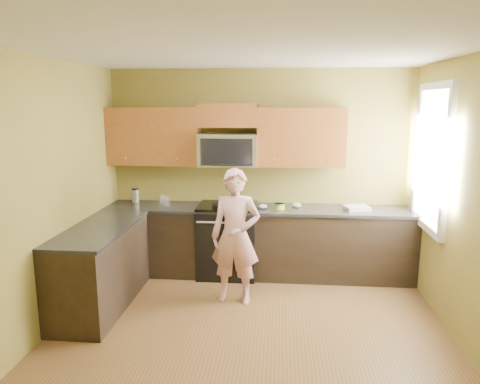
# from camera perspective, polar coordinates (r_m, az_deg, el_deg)

# --- Properties ---
(floor) EXTENTS (4.00, 4.00, 0.00)m
(floor) POSITION_cam_1_polar(r_m,az_deg,el_deg) (4.54, 1.07, -18.39)
(floor) COLOR brown
(floor) RESTS_ON ground
(ceiling) EXTENTS (4.00, 4.00, 0.00)m
(ceiling) POSITION_cam_1_polar(r_m,az_deg,el_deg) (3.97, 1.22, 17.81)
(ceiling) COLOR white
(ceiling) RESTS_ON ground
(wall_back) EXTENTS (4.00, 0.00, 4.00)m
(wall_back) POSITION_cam_1_polar(r_m,az_deg,el_deg) (6.01, 2.51, 2.66)
(wall_back) COLOR olive
(wall_back) RESTS_ON ground
(wall_front) EXTENTS (4.00, 0.00, 4.00)m
(wall_front) POSITION_cam_1_polar(r_m,az_deg,el_deg) (2.15, -2.79, -13.33)
(wall_front) COLOR olive
(wall_front) RESTS_ON ground
(wall_left) EXTENTS (0.00, 4.00, 4.00)m
(wall_left) POSITION_cam_1_polar(r_m,az_deg,el_deg) (4.64, -24.34, -0.90)
(wall_left) COLOR olive
(wall_left) RESTS_ON ground
(wall_right) EXTENTS (0.00, 4.00, 4.00)m
(wall_right) POSITION_cam_1_polar(r_m,az_deg,el_deg) (4.39, 28.19, -1.88)
(wall_right) COLOR olive
(wall_right) RESTS_ON ground
(cabinet_back_run) EXTENTS (4.00, 0.60, 0.88)m
(cabinet_back_run) POSITION_cam_1_polar(r_m,az_deg,el_deg) (5.93, 2.29, -6.51)
(cabinet_back_run) COLOR black
(cabinet_back_run) RESTS_ON floor
(cabinet_left_run) EXTENTS (0.60, 1.60, 0.88)m
(cabinet_left_run) POSITION_cam_1_polar(r_m,az_deg,el_deg) (5.27, -17.43, -9.33)
(cabinet_left_run) COLOR black
(cabinet_left_run) RESTS_ON floor
(countertop_back) EXTENTS (4.00, 0.62, 0.04)m
(countertop_back) POSITION_cam_1_polar(r_m,az_deg,el_deg) (5.79, 2.32, -2.20)
(countertop_back) COLOR black
(countertop_back) RESTS_ON cabinet_back_run
(countertop_left) EXTENTS (0.62, 1.60, 0.04)m
(countertop_left) POSITION_cam_1_polar(r_m,az_deg,el_deg) (5.13, -17.63, -4.51)
(countertop_left) COLOR black
(countertop_left) RESTS_ON cabinet_left_run
(stove) EXTENTS (0.76, 0.65, 0.95)m
(stove) POSITION_cam_1_polar(r_m,az_deg,el_deg) (5.92, -1.60, -6.15)
(stove) COLOR black
(stove) RESTS_ON floor
(microwave) EXTENTS (0.76, 0.40, 0.42)m
(microwave) POSITION_cam_1_polar(r_m,az_deg,el_deg) (5.83, -1.51, 3.40)
(microwave) COLOR silver
(microwave) RESTS_ON wall_back
(upper_cab_left) EXTENTS (1.22, 0.33, 0.75)m
(upper_cab_left) POSITION_cam_1_polar(r_m,az_deg,el_deg) (6.06, -10.82, 3.50)
(upper_cab_left) COLOR brown
(upper_cab_left) RESTS_ON wall_back
(upper_cab_right) EXTENTS (1.12, 0.33, 0.75)m
(upper_cab_right) POSITION_cam_1_polar(r_m,az_deg,el_deg) (5.83, 7.75, 3.30)
(upper_cab_right) COLOR brown
(upper_cab_right) RESTS_ON wall_back
(upper_cab_over_mw) EXTENTS (0.76, 0.33, 0.30)m
(upper_cab_over_mw) POSITION_cam_1_polar(r_m,az_deg,el_deg) (5.81, -1.50, 9.80)
(upper_cab_over_mw) COLOR brown
(upper_cab_over_mw) RESTS_ON wall_back
(window) EXTENTS (0.06, 1.06, 1.66)m
(window) POSITION_cam_1_polar(r_m,az_deg,el_deg) (5.44, 23.46, 4.04)
(window) COLOR white
(window) RESTS_ON wall_right
(woman) EXTENTS (0.60, 0.43, 1.54)m
(woman) POSITION_cam_1_polar(r_m,az_deg,el_deg) (5.05, -0.58, -5.72)
(woman) COLOR #D76B6E
(woman) RESTS_ON floor
(frying_pan) EXTENTS (0.28, 0.47, 0.06)m
(frying_pan) POSITION_cam_1_polar(r_m,az_deg,el_deg) (5.60, -2.27, -2.15)
(frying_pan) COLOR black
(frying_pan) RESTS_ON stove
(butter_tub) EXTENTS (0.15, 0.15, 0.10)m
(butter_tub) POSITION_cam_1_polar(r_m,az_deg,el_deg) (5.72, 5.09, -2.20)
(butter_tub) COLOR yellow
(butter_tub) RESTS_ON countertop_back
(toast_slice) EXTENTS (0.13, 0.13, 0.01)m
(toast_slice) POSITION_cam_1_polar(r_m,az_deg,el_deg) (5.79, 2.91, -1.93)
(toast_slice) COLOR #B27F47
(toast_slice) RESTS_ON countertop_back
(napkin_a) EXTENTS (0.12, 0.13, 0.06)m
(napkin_a) POSITION_cam_1_polar(r_m,az_deg,el_deg) (5.71, 2.97, -1.88)
(napkin_a) COLOR silver
(napkin_a) RESTS_ON countertop_back
(napkin_b) EXTENTS (0.15, 0.16, 0.07)m
(napkin_b) POSITION_cam_1_polar(r_m,az_deg,el_deg) (5.82, 7.29, -1.67)
(napkin_b) COLOR silver
(napkin_b) RESTS_ON countertop_back
(dish_towel) EXTENTS (0.35, 0.31, 0.05)m
(dish_towel) POSITION_cam_1_polar(r_m,az_deg,el_deg) (5.85, 14.77, -1.99)
(dish_towel) COLOR silver
(dish_towel) RESTS_ON countertop_back
(travel_mug) EXTENTS (0.10, 0.10, 0.20)m
(travel_mug) POSITION_cam_1_polar(r_m,az_deg,el_deg) (6.25, -13.23, -1.31)
(travel_mug) COLOR silver
(travel_mug) RESTS_ON countertop_back
(glass_b) EXTENTS (0.08, 0.08, 0.12)m
(glass_b) POSITION_cam_1_polar(r_m,az_deg,el_deg) (5.95, -9.36, -1.19)
(glass_b) COLOR silver
(glass_b) RESTS_ON countertop_back
(glass_c) EXTENTS (0.07, 0.07, 0.12)m
(glass_c) POSITION_cam_1_polar(r_m,az_deg,el_deg) (6.10, -9.93, -0.90)
(glass_c) COLOR silver
(glass_c) RESTS_ON countertop_back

